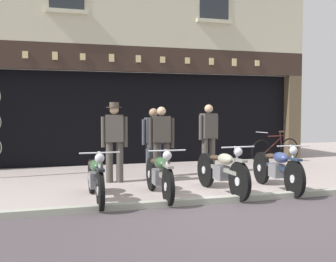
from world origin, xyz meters
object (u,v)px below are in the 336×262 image
Objects in this scene: salesman_left at (114,138)px; leaning_bicycle at (276,150)px; advert_board_near at (197,103)px; motorcycle_center_left at (159,174)px; shopkeeper_center at (154,139)px; assistant_far_right at (161,140)px; motorcycle_left at (96,177)px; motorcycle_center_right at (277,168)px; salesman_right at (209,135)px; motorcycle_center at (222,170)px.

leaning_bicycle is at bearing -150.74° from salesman_left.
salesman_left is at bearing -135.65° from advert_board_near.
shopkeeper_center reaches higher than motorcycle_center_left.
motorcycle_left is at bearing 53.45° from assistant_far_right.
motorcycle_center_right is (3.46, -0.04, 0.01)m from motorcycle_left.
motorcycle_center_left is at bearing -118.06° from advert_board_near.
motorcycle_center_right is at bearing -179.84° from motorcycle_left.
shopkeeper_center is at bearing -5.65° from salesman_right.
advert_board_near is at bearing -126.47° from salesman_left.
shopkeeper_center is 1.46m from salesman_right.
assistant_far_right reaches higher than shopkeeper_center.
salesman_left is at bearing -47.63° from motorcycle_center.
advert_board_near reaches higher than motorcycle_center_right.
salesman_left reaches higher than motorcycle_center_right.
salesman_left is at bearing -0.22° from assistant_far_right.
salesman_left reaches higher than motorcycle_left.
shopkeeper_center is at bearing -125.78° from motorcycle_left.
assistant_far_right is at bearing -122.82° from advert_board_near.
motorcycle_center_left is 1.23× the size of shopkeeper_center.
motorcycle_center_left is 1.17× the size of salesman_right.
assistant_far_right is at bearing 105.96° from leaning_bicycle.
leaning_bicycle reaches higher than motorcycle_left.
leaning_bicycle reaches higher than motorcycle_center_right.
shopkeeper_center is (0.46, 2.14, 0.45)m from motorcycle_center_left.
motorcycle_left is at bearing -127.81° from advert_board_near.
motorcycle_center_right is (2.35, -0.02, 0.01)m from motorcycle_center_left.
assistant_far_right is (1.60, 1.54, 0.47)m from motorcycle_left.
motorcycle_center_left is at bearing 82.22° from assistant_far_right.
advert_board_near reaches higher than motorcycle_center_left.
motorcycle_center_right is 4.22m from leaning_bicycle.
salesman_left is at bearing 0.42° from salesman_right.
motorcycle_left is 0.99× the size of motorcycle_center.
motorcycle_left is 1.22× the size of salesman_right.
advert_board_near is 2.70m from leaning_bicycle.
motorcycle_center_right is 1.19× the size of salesman_left.
leaning_bicycle is at bearing -116.11° from motorcycle_center_right.
salesman_right reaches higher than motorcycle_left.
assistant_far_right reaches higher than motorcycle_left.
motorcycle_center_left is at bearing 115.44° from salesman_left.
assistant_far_right is (-0.71, 1.56, 0.45)m from motorcycle_center.
motorcycle_center is at bearing 126.47° from leaning_bicycle.
assistant_far_right is (-1.86, 1.58, 0.46)m from motorcycle_center_right.
advert_board_near reaches higher than shopkeeper_center.
shopkeeper_center is at bearing -148.07° from salesman_left.
salesman_right reaches higher than motorcycle_center.
shopkeeper_center is at bearing -99.41° from motorcycle_center_left.
motorcycle_left is 2.27m from assistant_far_right.
salesman_left is (-1.70, 1.73, 0.51)m from motorcycle_center.
advert_board_near is (2.01, 2.51, 0.87)m from shopkeeper_center.
salesman_right reaches higher than leaning_bicycle.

